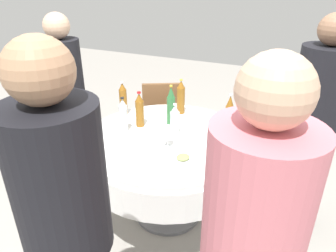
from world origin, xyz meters
name	(u,v)px	position (x,y,z in m)	size (l,w,h in m)	color
ground_plane	(168,212)	(0.00, 0.00, 0.00)	(10.00, 10.00, 0.00)	gray
dining_table	(168,153)	(0.00, 0.00, 0.59)	(1.31, 1.31, 0.74)	white
bottle_amber_south	(123,99)	(0.22, 0.53, 0.88)	(0.06, 0.06, 0.30)	#8C5619
bottle_amber_left	(140,110)	(0.07, 0.28, 0.88)	(0.07, 0.07, 0.29)	#8C5619
bottle_clear_front	(175,120)	(0.06, -0.03, 0.85)	(0.07, 0.07, 0.25)	silver
bottle_amber_north	(229,114)	(0.29, -0.38, 0.88)	(0.06, 0.06, 0.30)	#8C5619
bottle_clear_right	(123,115)	(-0.06, 0.35, 0.87)	(0.06, 0.06, 0.28)	silver
bottle_green_outer	(171,107)	(0.20, 0.07, 0.89)	(0.07, 0.07, 0.33)	#2D6B38
bottle_amber_rear	(181,98)	(0.45, 0.09, 0.88)	(0.07, 0.07, 0.31)	#8C5619
wine_glass_north	(231,113)	(0.38, -0.37, 0.85)	(0.07, 0.07, 0.15)	white
wine_glass_right	(222,144)	(-0.10, -0.44, 0.83)	(0.06, 0.06, 0.13)	white
wine_glass_outer	(168,133)	(-0.15, -0.06, 0.85)	(0.06, 0.06, 0.16)	white
plate_inner	(183,159)	(-0.27, -0.23, 0.75)	(0.21, 0.21, 0.04)	white
plate_near	(135,144)	(-0.22, 0.16, 0.75)	(0.24, 0.24, 0.02)	white
fork_left	(224,139)	(0.14, -0.40, 0.74)	(0.18, 0.02, 0.01)	silver
spoon_front	(197,124)	(0.28, -0.13, 0.74)	(0.18, 0.02, 0.01)	silver
folded_napkin	(142,165)	(-0.44, -0.02, 0.75)	(0.17, 0.17, 0.02)	white
person_left	(70,239)	(-1.22, -0.13, 0.89)	(0.34, 0.34, 1.69)	#4C3F33
person_front	(312,129)	(0.32, -0.97, 0.86)	(0.34, 0.34, 1.64)	#26262B
person_north	(67,96)	(0.20, 1.13, 0.82)	(0.34, 0.34, 1.56)	slate
chair_outer	(162,112)	(0.85, 0.46, 0.52)	(0.54, 0.54, 0.87)	brown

